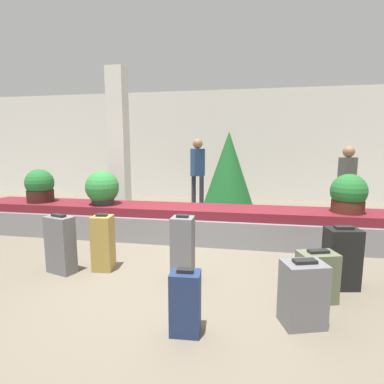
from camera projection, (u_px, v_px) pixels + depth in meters
ground_plane at (172, 271)px, 3.78m from camera, size 18.00×18.00×0.00m
back_wall at (217, 145)px, 8.96m from camera, size 18.00×0.06×3.20m
carousel at (192, 223)px, 5.11m from camera, size 8.07×0.89×0.56m
pillar at (119, 145)px, 6.44m from camera, size 0.36×0.36×3.20m
suitcase_0 at (185, 303)px, 2.49m from camera, size 0.26×0.21×0.57m
suitcase_1 at (61, 244)px, 3.71m from camera, size 0.40×0.28×0.74m
suitcase_2 at (303, 294)px, 2.61m from camera, size 0.42×0.35×0.60m
suitcase_3 at (342, 258)px, 3.31m from camera, size 0.38×0.31×0.70m
suitcase_5 at (317, 277)px, 3.03m from camera, size 0.43×0.34×0.54m
suitcase_6 at (103, 243)px, 3.79m from camera, size 0.26×0.26×0.73m
suitcase_7 at (183, 249)px, 3.49m from camera, size 0.25×0.24×0.79m
potted_plant_0 at (102, 188)px, 5.24m from camera, size 0.58×0.58×0.59m
potted_plant_1 at (348, 195)px, 4.58m from camera, size 0.53×0.53×0.60m
potted_plant_2 at (40, 186)px, 5.48m from camera, size 0.50×0.50×0.60m
traveler_0 at (198, 167)px, 7.39m from camera, size 0.35×0.36×1.76m
traveler_1 at (347, 179)px, 5.86m from camera, size 0.37×0.33×1.58m
decorated_tree at (228, 172)px, 6.42m from camera, size 1.17×1.17×1.88m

